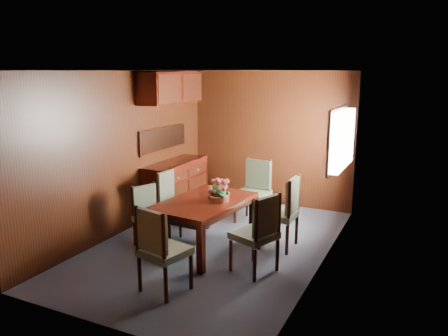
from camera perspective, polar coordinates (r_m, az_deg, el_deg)
The scene contains 11 objects.
ground at distance 6.25m, azimuth -1.22°, elevation -10.00°, with size 4.50×4.50×0.00m, color #393F4D.
room_shell at distance 6.16m, azimuth -0.76°, elevation 5.42°, with size 3.06×4.52×2.41m.
sideboard at distance 7.51m, azimuth -6.32°, elevation -2.54°, with size 0.48×1.40×0.90m, color black.
dining_table at distance 5.95m, azimuth -2.62°, elevation -5.12°, with size 1.05×1.54×0.69m.
chair_left_near at distance 6.20m, azimuth -9.82°, elevation -5.67°, with size 0.50×0.51×0.86m.
chair_left_far at distance 6.67m, azimuth -6.84°, elevation -3.86°, with size 0.43×0.45×0.94m.
chair_right_near at distance 5.25m, azimuth 4.62°, elevation -8.01°, with size 0.59×0.60×1.00m.
chair_right_far at distance 6.02m, azimuth 7.87°, elevation -5.28°, with size 0.47×0.49×1.02m.
chair_head at distance 4.83m, azimuth -8.43°, elevation -10.00°, with size 0.56×0.54×0.99m.
chair_foot at distance 7.06m, azimuth 4.07°, elevation -2.52°, with size 0.53×0.51×1.01m.
flower_centerpiece at distance 5.84m, azimuth -0.72°, elevation -2.96°, with size 0.31×0.31×0.31m.
Camera 1 is at (2.61, -5.15, 2.39)m, focal length 35.00 mm.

